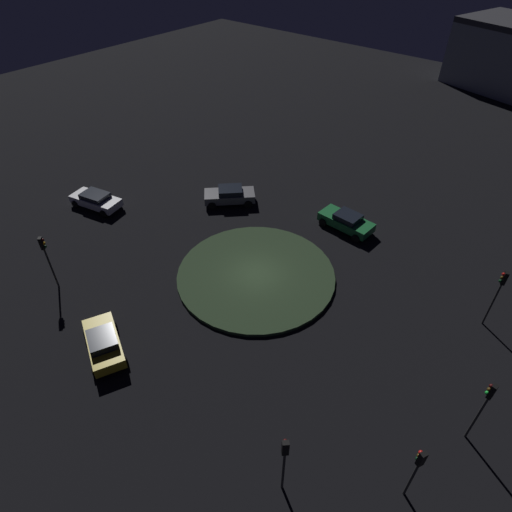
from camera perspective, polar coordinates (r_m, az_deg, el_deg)
name	(u,v)px	position (r m, az deg, el deg)	size (l,w,h in m)	color
ground_plane	(256,276)	(31.43, 0.00, -2.63)	(116.72, 116.72, 0.00)	black
roundabout_island	(256,275)	(31.34, 0.00, -2.45)	(11.29, 11.29, 0.26)	#2D4228
car_green	(346,221)	(36.15, 11.70, 4.48)	(4.51, 2.28, 1.45)	#1E7238
car_white	(96,200)	(40.52, -20.18, 6.90)	(4.76, 2.85, 1.38)	white
car_grey	(230,195)	(38.71, -3.45, 7.95)	(4.41, 4.40, 1.49)	slate
car_yellow	(104,343)	(27.80, -19.27, -10.65)	(4.48, 3.33, 1.51)	gold
traffic_light_southeast	(285,456)	(20.28, 3.74, -24.61)	(0.39, 0.39, 4.21)	#2D2D2D
traffic_light_southeast_near	(417,466)	(21.45, 20.32, -24.27)	(0.39, 0.37, 3.84)	#2D2D2D
traffic_light_east	(485,402)	(23.78, 27.75, -16.46)	(0.37, 0.33, 4.45)	#2D2D2D
traffic_light_northeast	(499,288)	(29.80, 29.14, -3.70)	(0.39, 0.36, 4.40)	#2D2D2D
traffic_light_southwest	(46,253)	(31.79, -25.74, 0.38)	(0.39, 0.39, 4.29)	#2D2D2D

